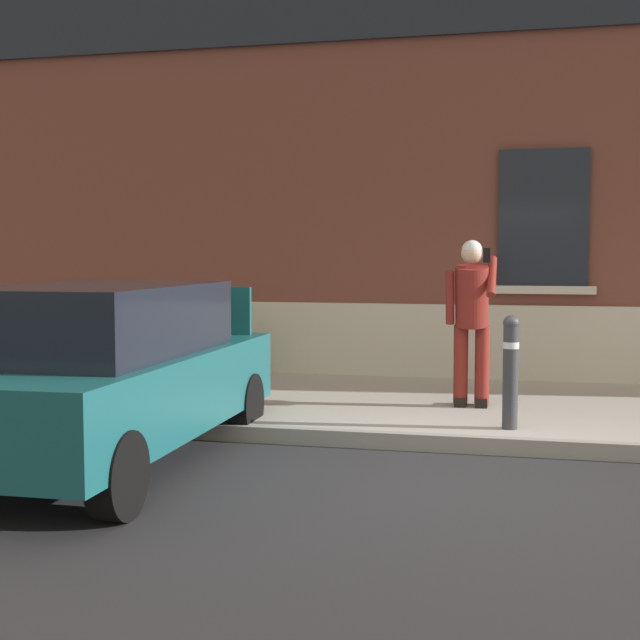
{
  "coord_description": "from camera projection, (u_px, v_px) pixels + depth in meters",
  "views": [
    {
      "loc": [
        0.4,
        -6.82,
        1.75
      ],
      "look_at": [
        -1.58,
        1.6,
        1.1
      ],
      "focal_mm": 49.56,
      "sensor_mm": 36.0,
      "label": 1
    }
  ],
  "objects": [
    {
      "name": "person_on_phone",
      "position": [
        472.0,
        312.0,
        9.11
      ],
      "size": [
        0.51,
        0.52,
        1.74
      ],
      "rotation": [
        0.0,
        0.0,
        -0.25
      ],
      "color": "maroon",
      "rests_on": "sidewalk"
    },
    {
      "name": "ground_plane",
      "position": [
        471.0,
        480.0,
        6.84
      ],
      "size": [
        80.0,
        80.0,
        0.0
      ],
      "primitive_type": "plane",
      "color": "#232326"
    },
    {
      "name": "hatchback_car_teal",
      "position": [
        101.0,
        371.0,
        7.26
      ],
      "size": [
        1.83,
        4.08,
        1.5
      ],
      "color": "#165156",
      "rests_on": "ground"
    },
    {
      "name": "bollard_near_person",
      "position": [
        511.0,
        368.0,
        8.04
      ],
      "size": [
        0.15,
        0.15,
        1.04
      ],
      "color": "#333338",
      "rests_on": "sidewalk"
    },
    {
      "name": "planter_charcoal",
      "position": [
        225.0,
        341.0,
        11.54
      ],
      "size": [
        0.44,
        0.44,
        0.86
      ],
      "color": "#2D2D30",
      "rests_on": "sidewalk"
    },
    {
      "name": "sidewalk",
      "position": [
        488.0,
        409.0,
        9.55
      ],
      "size": [
        24.0,
        3.6,
        0.15
      ],
      "primitive_type": "cube",
      "color": "#99968E",
      "rests_on": "ground"
    },
    {
      "name": "planter_olive",
      "position": [
        95.0,
        337.0,
        12.1
      ],
      "size": [
        0.44,
        0.44,
        0.86
      ],
      "color": "#606B38",
      "rests_on": "sidewalk"
    },
    {
      "name": "curb_edge",
      "position": [
        478.0,
        445.0,
        7.75
      ],
      "size": [
        24.0,
        0.12,
        0.15
      ],
      "primitive_type": "cube",
      "color": "gray",
      "rests_on": "ground"
    },
    {
      "name": "bollard_far_left",
      "position": [
        76.0,
        355.0,
        9.04
      ],
      "size": [
        0.15,
        0.15,
        1.04
      ],
      "color": "#333338",
      "rests_on": "sidewalk"
    },
    {
      "name": "building_facade",
      "position": [
        501.0,
        104.0,
        11.69
      ],
      "size": [
        24.0,
        1.52,
        7.5
      ],
      "color": "brown",
      "rests_on": "ground"
    }
  ]
}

